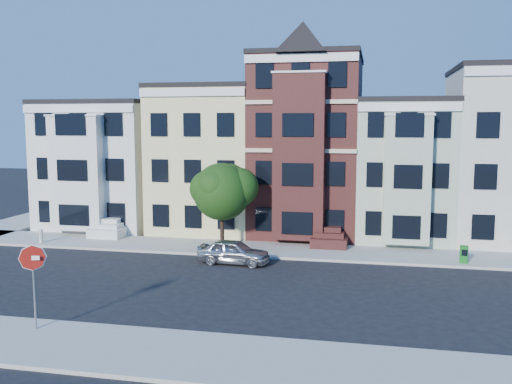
% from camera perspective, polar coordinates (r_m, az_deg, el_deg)
% --- Properties ---
extents(ground, '(120.00, 120.00, 0.00)m').
position_cam_1_polar(ground, '(26.83, 1.45, -9.83)').
color(ground, black).
extents(far_sidewalk, '(60.00, 4.00, 0.15)m').
position_cam_1_polar(far_sidewalk, '(34.45, 3.88, -5.91)').
color(far_sidewalk, '#9E9B93').
rests_on(far_sidewalk, ground).
extents(near_sidewalk, '(60.00, 4.00, 0.15)m').
position_cam_1_polar(near_sidewalk, '(19.46, -3.00, -16.32)').
color(near_sidewalk, '#9E9B93').
rests_on(near_sidewalk, ground).
extents(house_white, '(8.00, 9.00, 9.00)m').
position_cam_1_polar(house_white, '(44.46, -14.37, 2.58)').
color(house_white, silver).
rests_on(house_white, ground).
extents(house_yellow, '(7.00, 9.00, 10.00)m').
position_cam_1_polar(house_yellow, '(41.51, -4.42, 3.17)').
color(house_yellow, beige).
rests_on(house_yellow, ground).
extents(house_brown, '(7.00, 9.00, 12.00)m').
position_cam_1_polar(house_brown, '(40.06, 5.25, 4.46)').
color(house_brown, '#3C1714').
rests_on(house_brown, ground).
extents(house_green, '(6.00, 9.00, 9.00)m').
position_cam_1_polar(house_green, '(39.93, 14.54, 2.10)').
color(house_green, '#A4B59C').
rests_on(house_green, ground).
extents(street_tree, '(6.19, 6.19, 6.40)m').
position_cam_1_polar(street_tree, '(34.49, -3.44, -0.36)').
color(street_tree, '#254B15').
rests_on(street_tree, far_sidewalk).
extents(parked_car, '(4.08, 1.88, 1.36)m').
position_cam_1_polar(parked_car, '(31.53, -2.26, -5.99)').
color(parked_car, '#A6A9AD').
rests_on(parked_car, ground).
extents(newspaper_box, '(0.50, 0.46, 0.94)m').
position_cam_1_polar(newspaper_box, '(33.11, 20.07, -5.89)').
color(newspaper_box, '#0F5F18').
rests_on(newspaper_box, far_sidewalk).
extents(fire_hydrant, '(0.32, 0.32, 0.71)m').
position_cam_1_polar(fire_hydrant, '(38.75, -20.70, -4.24)').
color(fire_hydrant, beige).
rests_on(fire_hydrant, far_sidewalk).
extents(stop_sign, '(0.99, 0.34, 3.60)m').
position_cam_1_polar(stop_sign, '(22.72, -21.33, -8.34)').
color(stop_sign, '#A11911').
rests_on(stop_sign, near_sidewalk).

